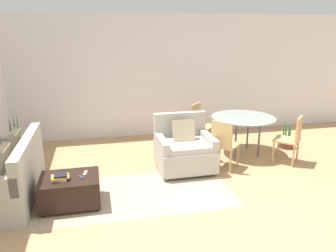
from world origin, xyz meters
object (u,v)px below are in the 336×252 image
object	(u,v)px
book_stack	(60,177)
potted_plant	(18,155)
couch	(8,178)
dining_chair_near_left	(224,142)
armchair	(184,150)
tv_remote_secondary	(85,173)
dining_chair_near_right	(292,136)
dining_chair_far_left	(200,122)
dining_table	(243,120)
ottoman	(70,190)
tv_remote_primary	(81,177)
potted_plant_small	(286,140)

from	to	relation	value
book_stack	potted_plant	size ratio (longest dim) A/B	0.24
couch	dining_chair_near_left	size ratio (longest dim) A/B	1.98
armchair	tv_remote_secondary	xyz separation A→B (m)	(-1.68, -0.76, 0.06)
dining_chair_near_right	dining_chair_far_left	world-z (taller)	same
couch	dining_chair_near_left	distance (m)	3.46
armchair	tv_remote_secondary	size ratio (longest dim) A/B	6.07
book_stack	potted_plant	distance (m)	1.94
dining_table	book_stack	bearing A→B (deg)	-157.10
dining_chair_near_left	tv_remote_secondary	bearing A→B (deg)	-165.75
couch	potted_plant	size ratio (longest dim) A/B	1.68
dining_chair_far_left	ottoman	bearing A→B (deg)	-141.73
armchair	ottoman	world-z (taller)	armchair
potted_plant	couch	bearing A→B (deg)	-84.01
couch	dining_table	bearing A→B (deg)	13.37
tv_remote_secondary	dining_chair_near_left	distance (m)	2.42
couch	tv_remote_primary	size ratio (longest dim) A/B	12.13
dining_chair_near_right	dining_chair_far_left	bearing A→B (deg)	135.00
ottoman	dining_chair_far_left	bearing A→B (deg)	38.27
book_stack	dining_chair_near_left	distance (m)	2.78
tv_remote_secondary	dining_chair_far_left	distance (m)	3.04
tv_remote_primary	potted_plant_small	distance (m)	4.40
dining_chair_far_left	dining_chair_near_right	bearing A→B (deg)	-45.00
book_stack	dining_table	distance (m)	3.64
couch	dining_chair_near_right	world-z (taller)	couch
ottoman	tv_remote_secondary	distance (m)	0.31
tv_remote_primary	dining_chair_near_left	distance (m)	2.51
tv_remote_secondary	dining_table	bearing A→B (deg)	22.76
book_stack	dining_chair_near_left	size ratio (longest dim) A/B	0.29
armchair	dining_chair_near_left	world-z (taller)	armchair
couch	dining_chair_near_left	bearing A→B (deg)	5.12
tv_remote_primary	ottoman	bearing A→B (deg)	167.99
couch	dining_table	xyz separation A→B (m)	(4.11, 0.98, 0.37)
tv_remote_secondary	dining_chair_near_left	xyz separation A→B (m)	(2.35, 0.60, 0.09)
dining_chair_near_right	couch	bearing A→B (deg)	-176.31
tv_remote_secondary	dining_chair_near_right	xyz separation A→B (m)	(3.68, 0.60, 0.09)
dining_chair_near_left	potted_plant_small	world-z (taller)	dining_chair_near_left
ottoman	tv_remote_primary	bearing A→B (deg)	-12.01
potted_plant	potted_plant_small	xyz separation A→B (m)	(5.31, -0.19, -0.05)
armchair	ottoman	bearing A→B (deg)	-155.93
potted_plant	tv_remote_secondary	bearing A→B (deg)	-51.52
ottoman	book_stack	distance (m)	0.26
book_stack	tv_remote_primary	size ratio (longest dim) A/B	1.76
ottoman	potted_plant	xyz separation A→B (m)	(-1.02, 1.64, -0.02)
ottoman	dining_chair_near_left	world-z (taller)	dining_chair_near_left
couch	potted_plant	bearing A→B (deg)	95.99
dining_table	couch	bearing A→B (deg)	-166.63
tv_remote_primary	armchair	bearing A→B (deg)	26.89
tv_remote_primary	tv_remote_secondary	distance (m)	0.13
couch	ottoman	xyz separation A→B (m)	(0.88, -0.38, -0.09)
tv_remote_primary	potted_plant	xyz separation A→B (m)	(-1.17, 1.67, -0.21)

